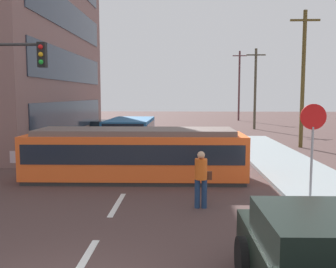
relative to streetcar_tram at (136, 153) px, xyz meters
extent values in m
plane|color=#4D3835|center=(-0.15, 0.59, -1.02)|extent=(120.00, 120.00, 0.00)
cube|color=silver|center=(-0.15, -7.41, -1.02)|extent=(0.16, 2.40, 0.01)
cube|color=silver|center=(-0.15, -3.41, -1.02)|extent=(0.16, 2.40, 0.01)
cube|color=silver|center=(-0.15, 6.00, -1.02)|extent=(0.16, 2.40, 0.01)
cube|color=silver|center=(-0.15, 12.00, -1.02)|extent=(0.16, 2.40, 0.01)
cube|color=#2D3847|center=(-5.51, 10.69, 0.90)|extent=(0.06, 14.82, 1.92)
cube|color=#2D3847|center=(-5.51, 10.69, 4.10)|extent=(0.06, 14.82, 1.92)
cube|color=#2D3847|center=(-5.51, 10.69, 7.30)|extent=(0.06, 14.82, 1.92)
cube|color=#F95D23|center=(0.00, 0.00, -0.06)|extent=(8.39, 2.61, 1.63)
cube|color=#2D2D2D|center=(0.00, 0.00, -0.95)|extent=(8.22, 2.49, 0.15)
cube|color=#665751|center=(0.00, 0.00, 0.86)|extent=(7.55, 2.23, 0.20)
cube|color=#1E232D|center=(0.00, 0.00, 0.14)|extent=(8.06, 2.65, 0.72)
cube|color=#1E5588|center=(-1.35, 8.29, 0.04)|extent=(2.54, 5.71, 1.53)
cube|color=black|center=(-1.37, 5.50, 0.27)|extent=(2.25, 0.13, 0.92)
cube|color=black|center=(-1.35, 8.29, 0.31)|extent=(2.57, 4.86, 0.61)
cylinder|color=black|center=(-1.36, 6.47, -0.57)|extent=(2.56, 0.92, 0.90)
cylinder|color=black|center=(-1.34, 10.12, -0.57)|extent=(2.56, 0.92, 0.90)
cylinder|color=navy|center=(2.24, -3.65, -0.60)|extent=(0.16, 0.16, 0.85)
cylinder|color=navy|center=(2.44, -3.65, -0.60)|extent=(0.16, 0.16, 0.85)
cylinder|color=orange|center=(2.34, -3.65, 0.13)|extent=(0.36, 0.36, 0.60)
sphere|color=tan|center=(2.34, -3.65, 0.54)|extent=(0.22, 0.22, 0.22)
cube|color=#4F2B1C|center=(2.56, -3.60, -0.07)|extent=(0.20, 0.10, 0.24)
cube|color=black|center=(3.92, -8.89, 0.25)|extent=(1.93, 1.93, 0.55)
cylinder|color=black|center=(2.91, -7.96, -0.62)|extent=(0.29, 0.80, 0.80)
cube|color=silver|center=(-5.04, 4.00, -0.51)|extent=(1.93, 4.06, 0.55)
cube|color=black|center=(-5.03, 3.85, -0.03)|extent=(1.75, 2.25, 0.40)
cylinder|color=black|center=(-5.98, 5.19, -0.70)|extent=(0.23, 0.64, 0.64)
cylinder|color=black|center=(-4.14, 5.23, -0.70)|extent=(0.23, 0.64, 0.64)
cylinder|color=black|center=(-5.93, 2.77, -0.70)|extent=(0.23, 0.64, 0.64)
cylinder|color=black|center=(-4.09, 2.81, -0.70)|extent=(0.23, 0.64, 0.64)
cube|color=#2D553B|center=(-5.65, 9.55, -0.51)|extent=(1.89, 4.41, 0.55)
cube|color=black|center=(-5.65, 9.40, -0.03)|extent=(1.70, 2.44, 0.40)
cylinder|color=black|center=(-6.52, 10.89, -0.70)|extent=(0.23, 0.64, 0.64)
cylinder|color=black|center=(-4.72, 10.85, -0.70)|extent=(0.23, 0.64, 0.64)
cylinder|color=black|center=(-6.58, 8.26, -0.70)|extent=(0.23, 0.64, 0.64)
cylinder|color=black|center=(-4.78, 8.22, -0.70)|extent=(0.23, 0.64, 0.64)
cube|color=#314C2B|center=(-5.32, 16.43, -0.51)|extent=(1.84, 4.48, 0.55)
cube|color=black|center=(-5.32, 16.28, -0.03)|extent=(1.66, 2.47, 0.40)
cylinder|color=black|center=(-6.16, 17.78, -0.70)|extent=(0.23, 0.64, 0.64)
cylinder|color=black|center=(-4.41, 17.75, -0.70)|extent=(0.23, 0.64, 0.64)
cylinder|color=black|center=(-6.22, 15.12, -0.70)|extent=(0.23, 0.64, 0.64)
cylinder|color=black|center=(-4.47, 15.08, -0.70)|extent=(0.23, 0.64, 0.64)
cylinder|color=gray|center=(5.65, -3.17, 0.22)|extent=(0.07, 0.07, 2.20)
cylinder|color=red|center=(5.65, -3.17, 1.62)|extent=(0.76, 0.04, 0.76)
cylinder|color=#333333|center=(-4.42, -1.57, 3.96)|extent=(2.90, 0.10, 0.10)
cube|color=black|center=(-2.97, -1.57, 3.61)|extent=(0.28, 0.24, 0.84)
sphere|color=red|center=(-2.97, -1.70, 3.86)|extent=(0.16, 0.16, 0.16)
sphere|color=gold|center=(-2.97, -1.70, 3.61)|extent=(0.16, 0.16, 0.16)
sphere|color=green|center=(-2.97, -1.70, 3.36)|extent=(0.16, 0.16, 0.16)
cylinder|color=brown|center=(9.26, 9.28, 3.18)|extent=(0.24, 0.24, 8.41)
cube|color=brown|center=(9.26, 9.28, 6.78)|extent=(1.80, 0.12, 0.12)
cylinder|color=#4F4C3B|center=(8.80, 21.92, 2.80)|extent=(0.24, 0.24, 7.66)
cube|color=#4F4C3B|center=(8.80, 21.92, 6.03)|extent=(1.80, 0.12, 0.12)
cylinder|color=brown|center=(9.13, 34.26, 3.40)|extent=(0.24, 0.24, 8.85)
cube|color=brown|center=(9.13, 34.26, 7.22)|extent=(1.80, 0.12, 0.12)
camera|label=1|loc=(1.77, -14.30, 2.25)|focal=40.00mm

